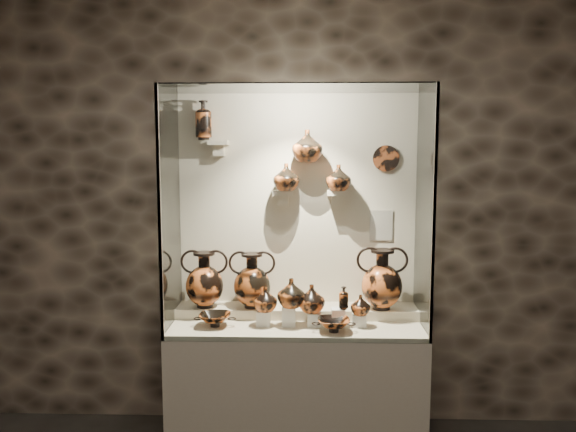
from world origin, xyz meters
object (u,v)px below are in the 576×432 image
at_px(kylix_right, 334,324).
at_px(lekythos_small, 344,296).
at_px(jug_b, 291,293).
at_px(jug_e, 360,305).
at_px(ovoid_vase_c, 338,178).
at_px(amphora_right, 382,279).
at_px(kylix_left, 215,318).
at_px(amphora_left, 205,279).
at_px(amphora_mid, 252,280).
at_px(jug_c, 312,299).
at_px(ovoid_vase_b, 307,146).
at_px(jug_a, 265,299).
at_px(ovoid_vase_a, 286,177).
at_px(lekythos_tall, 203,118).

bearing_deg(kylix_right, lekythos_small, 55.76).
bearing_deg(jug_b, lekythos_small, -19.90).
height_order(jug_e, ovoid_vase_c, ovoid_vase_c).
distance_m(amphora_right, kylix_left, 1.17).
distance_m(amphora_left, amphora_mid, 0.33).
distance_m(amphora_mid, jug_c, 0.46).
xyz_separation_m(kylix_right, ovoid_vase_b, (-0.17, 0.36, 1.14)).
xyz_separation_m(amphora_right, jug_a, (-0.80, -0.19, -0.10)).
height_order(amphora_left, jug_c, amphora_left).
bearing_deg(ovoid_vase_b, amphora_right, 1.85).
height_order(ovoid_vase_a, ovoid_vase_b, ovoid_vase_b).
bearing_deg(kylix_left, amphora_left, 127.65).
height_order(amphora_left, ovoid_vase_c, ovoid_vase_c).
bearing_deg(amphora_mid, jug_a, -52.85).
xyz_separation_m(amphora_right, lekythos_small, (-0.28, -0.19, -0.08)).
xyz_separation_m(jug_a, kylix_right, (0.45, -0.11, -0.13)).
relative_size(jug_b, jug_c, 1.04).
height_order(jug_c, ovoid_vase_c, ovoid_vase_c).
bearing_deg(jug_c, jug_a, -157.96).
distance_m(lekythos_small, kylix_right, 0.20).
distance_m(ovoid_vase_a, ovoid_vase_b, 0.26).
xyz_separation_m(lekythos_tall, ovoid_vase_b, (0.72, -0.04, -0.19)).
height_order(lekythos_small, kylix_left, lekythos_small).
bearing_deg(kylix_left, amphora_right, 22.10).
bearing_deg(jug_b, amphora_right, -3.30).
relative_size(jug_e, lekythos_tall, 0.45).
bearing_deg(ovoid_vase_b, kylix_left, -147.31).
height_order(amphora_left, ovoid_vase_a, ovoid_vase_a).
bearing_deg(amphora_right, ovoid_vase_c, 177.66).
height_order(amphora_mid, lekythos_tall, lekythos_tall).
distance_m(jug_a, kylix_right, 0.48).
relative_size(jug_a, ovoid_vase_b, 0.76).
height_order(amphora_right, ovoid_vase_b, ovoid_vase_b).
bearing_deg(kylix_left, jug_c, 15.52).
relative_size(jug_c, lekythos_tall, 0.61).
relative_size(jug_a, kylix_left, 0.62).
height_order(lekythos_small, ovoid_vase_a, ovoid_vase_a).
height_order(amphora_mid, ovoid_vase_b, ovoid_vase_b).
bearing_deg(amphora_left, jug_c, -5.86).
distance_m(ovoid_vase_a, ovoid_vase_c, 0.36).
bearing_deg(kylix_right, amphora_right, 38.50).
relative_size(jug_b, kylix_right, 0.72).
bearing_deg(amphora_mid, jug_e, -6.18).
distance_m(jug_a, kylix_left, 0.36).
bearing_deg(lekythos_tall, ovoid_vase_b, -16.62).
bearing_deg(lekythos_tall, amphora_mid, -28.65).
bearing_deg(amphora_right, amphora_left, -167.62).
xyz_separation_m(kylix_left, kylix_right, (0.79, -0.09, 0.00)).
bearing_deg(lekythos_small, ovoid_vase_b, 128.06).
height_order(jug_c, kylix_right, jug_c).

